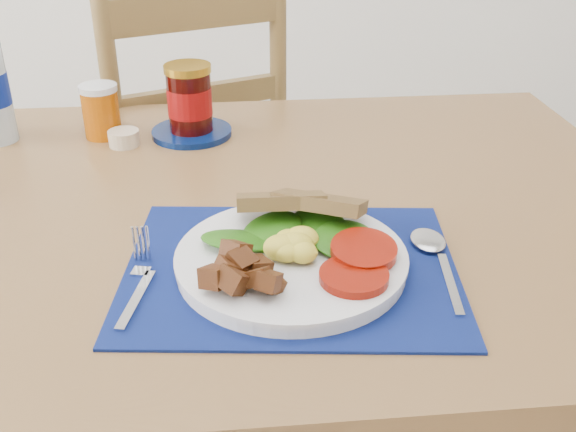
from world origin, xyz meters
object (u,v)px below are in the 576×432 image
object	(u,v)px
chair_far	(187,144)
breakfast_plate	(287,255)
juice_glass	(101,113)
jam_on_saucer	(190,105)

from	to	relation	value
chair_far	breakfast_plate	world-z (taller)	chair_far
breakfast_plate	chair_far	bearing A→B (deg)	110.95
breakfast_plate	juice_glass	bearing A→B (deg)	130.71
juice_glass	jam_on_saucer	xyz separation A→B (m)	(0.16, -0.01, 0.01)
chair_far	jam_on_saucer	distance (m)	0.42
breakfast_plate	jam_on_saucer	distance (m)	0.49
chair_far	jam_on_saucer	bearing A→B (deg)	73.22
jam_on_saucer	chair_far	bearing A→B (deg)	95.45
chair_far	jam_on_saucer	world-z (taller)	chair_far
juice_glass	jam_on_saucer	distance (m)	0.16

